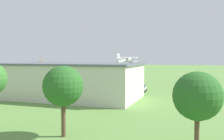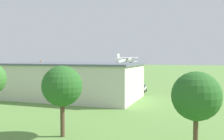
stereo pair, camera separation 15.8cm
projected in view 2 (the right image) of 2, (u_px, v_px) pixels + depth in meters
The scene contains 14 objects.
ground_plane at pixel (114, 84), 77.15m from camera, with size 400.00×400.00×0.00m, color #608C42.
hangar at pixel (69, 80), 50.47m from camera, with size 28.57×16.09×6.98m.
biplane at pixel (125, 60), 77.42m from camera, with size 7.95×7.39×3.79m.
car_white at pixel (142, 88), 59.61m from camera, with size 2.05×3.96×1.64m.
car_black at pixel (51, 85), 67.52m from camera, with size 2.34×4.51×1.56m.
car_green at pixel (26, 84), 68.45m from camera, with size 2.18×4.21×1.65m.
car_silver at pixel (8, 83), 71.27m from camera, with size 1.97×4.34×1.61m.
person_walking_on_apron at pixel (59, 83), 71.97m from camera, with size 0.50×0.50×1.54m.
person_watching_takeoff at pixel (62, 82), 73.15m from camera, with size 0.44×0.44×1.77m.
person_at_fence_line at pixel (69, 84), 69.95m from camera, with size 0.52×0.52×1.55m.
person_crossing_taxiway at pixel (62, 84), 69.85m from camera, with size 0.45×0.45×1.58m.
tree_at_field_edge at pixel (196, 96), 21.75m from camera, with size 4.28×4.28×6.93m.
tree_near_perimeter_road at pixel (62, 86), 25.64m from camera, with size 4.15×4.15×7.29m.
windsock at pixel (42, 63), 102.25m from camera, with size 1.45×0.80×6.83m.
Camera 2 is at (-21.43, 73.79, 8.14)m, focal length 40.52 mm.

